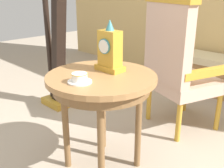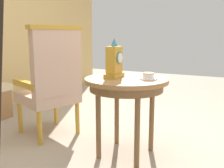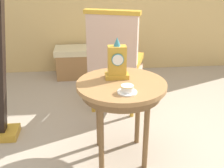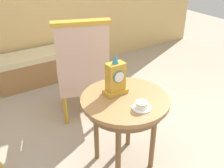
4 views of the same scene
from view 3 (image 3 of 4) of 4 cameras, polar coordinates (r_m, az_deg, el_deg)
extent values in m
plane|color=tan|center=(2.49, 1.80, -14.64)|extent=(10.00, 10.00, 0.00)
cylinder|color=#9E7042|center=(2.16, 1.96, -0.13)|extent=(0.71, 0.71, 0.03)
cylinder|color=brown|center=(2.18, 1.95, -1.39)|extent=(0.63, 0.63, 0.07)
cylinder|color=brown|center=(2.49, 5.36, -5.67)|extent=(0.04, 0.04, 0.66)
cylinder|color=brown|center=(2.46, -2.78, -6.08)|extent=(0.04, 0.04, 0.66)
cylinder|color=brown|center=(2.16, -2.27, -10.64)|extent=(0.04, 0.04, 0.66)
cylinder|color=brown|center=(2.20, 7.06, -10.07)|extent=(0.04, 0.04, 0.66)
cylinder|color=white|center=(1.98, 3.15, -1.67)|extent=(0.14, 0.14, 0.01)
cylinder|color=white|center=(1.97, 3.16, -0.92)|extent=(0.09, 0.09, 0.05)
torus|color=gold|center=(1.96, 3.18, -0.37)|extent=(0.10, 0.10, 0.00)
cube|color=gold|center=(2.24, 1.01, 1.73)|extent=(0.19, 0.11, 0.04)
cube|color=gold|center=(2.19, 1.03, 4.96)|extent=(0.14, 0.09, 0.23)
cylinder|color=teal|center=(2.14, 1.19, 5.04)|extent=(0.10, 0.01, 0.10)
cylinder|color=white|center=(2.13, 1.21, 4.99)|extent=(0.08, 0.00, 0.08)
cone|color=teal|center=(2.15, 1.06, 8.76)|extent=(0.06, 0.06, 0.07)
cube|color=#CCA893|center=(3.14, 1.04, 2.24)|extent=(0.66, 0.66, 0.11)
cube|color=#CCA893|center=(2.82, 0.07, 7.81)|extent=(0.52, 0.26, 0.64)
cube|color=gold|center=(2.75, 0.07, 14.67)|extent=(0.56, 0.28, 0.04)
cube|color=gold|center=(3.04, 5.30, 4.76)|extent=(0.22, 0.46, 0.06)
cube|color=gold|center=(3.14, -3.05, 5.42)|extent=(0.22, 0.46, 0.06)
cylinder|color=gold|center=(3.39, 5.48, -0.43)|extent=(0.04, 0.04, 0.35)
cylinder|color=gold|center=(3.47, -1.70, 0.27)|extent=(0.04, 0.04, 0.35)
cylinder|color=gold|center=(2.99, 4.16, -3.72)|extent=(0.04, 0.04, 0.35)
cylinder|color=gold|center=(3.09, -3.90, -2.82)|extent=(0.04, 0.04, 0.35)
cube|color=gold|center=(2.92, -21.89, -9.44)|extent=(0.32, 0.24, 0.07)
cube|color=beige|center=(4.06, -4.42, 7.02)|extent=(1.04, 0.40, 0.08)
cube|color=#9E7042|center=(4.13, -4.33, 4.09)|extent=(1.00, 0.38, 0.36)
camera|label=1|loc=(1.71, 52.76, 3.70)|focal=42.96mm
camera|label=2|loc=(2.07, -60.27, -2.27)|focal=41.31mm
camera|label=4|loc=(0.96, -68.67, 25.54)|focal=41.90mm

